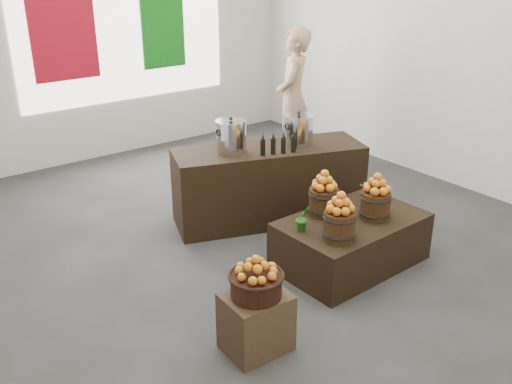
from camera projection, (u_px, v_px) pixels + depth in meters
ground at (257, 238)px, 6.12m from camera, size 7.00×7.00×0.00m
back_wall at (103, 16)px, 7.89m from camera, size 6.00×0.04×4.00m
back_opening at (124, 15)px, 8.04m from camera, size 3.20×0.02×2.40m
deco_red_left at (62, 27)px, 7.57m from camera, size 0.90×0.04×1.40m
deco_green_right at (163, 33)px, 8.49m from camera, size 0.70×0.04×1.00m
crate at (256, 322)px, 4.34m from camera, size 0.50×0.41×0.48m
wicker_basket at (256, 285)px, 4.21m from camera, size 0.38×0.38×0.17m
apples_in_basket at (256, 266)px, 4.15m from camera, size 0.30×0.30×0.16m
display_table at (351, 241)px, 5.53m from camera, size 1.43×0.91×0.49m
apple_bucket_front_left at (339, 225)px, 5.01m from camera, size 0.28×0.28×0.26m
apples_in_bucket_front_left at (341, 202)px, 4.93m from camera, size 0.21×0.21×0.19m
apple_bucket_front_right at (375, 205)px, 5.42m from camera, size 0.28×0.28×0.26m
apples_in_bucket_front_right at (377, 183)px, 5.33m from camera, size 0.21×0.21×0.19m
apple_bucket_rear at (323, 201)px, 5.49m from camera, size 0.28×0.28×0.26m
apples_in_bucket_rear at (324, 180)px, 5.40m from camera, size 0.21×0.21×0.19m
herb_garnish_right at (369, 189)px, 5.79m from camera, size 0.22×0.19×0.24m
herb_garnish_left at (303, 218)px, 5.17m from camera, size 0.16×0.14×0.24m
counter at (269, 184)px, 6.39m from camera, size 2.20×1.35×0.86m
stock_pot_left at (231, 137)px, 6.04m from camera, size 0.32×0.32×0.32m
stock_pot_center at (298, 131)px, 6.25m from camera, size 0.32×0.32×0.32m
oil_cruets at (276, 143)px, 6.00m from camera, size 0.31×0.16×0.24m
shopper at (293, 98)px, 7.93m from camera, size 0.82×0.80×1.91m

